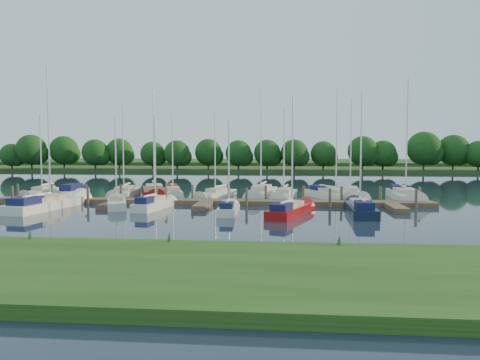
# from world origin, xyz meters

# --- Properties ---
(ground) EXTENTS (260.00, 260.00, 0.00)m
(ground) POSITION_xyz_m (0.00, 0.00, 0.00)
(ground) COLOR #17222E
(ground) RESTS_ON ground
(near_bank) EXTENTS (90.00, 10.00, 0.50)m
(near_bank) POSITION_xyz_m (0.00, -16.00, 0.25)
(near_bank) COLOR #214513
(near_bank) RESTS_ON ground
(dock) EXTENTS (40.00, 6.00, 0.40)m
(dock) POSITION_xyz_m (0.00, 7.31, 0.20)
(dock) COLOR brown
(dock) RESTS_ON ground
(mooring_pilings) EXTENTS (38.24, 2.84, 2.00)m
(mooring_pilings) POSITION_xyz_m (0.00, 8.43, 0.60)
(mooring_pilings) COLOR #473D33
(mooring_pilings) RESTS_ON ground
(far_shore) EXTENTS (180.00, 30.00, 0.60)m
(far_shore) POSITION_xyz_m (0.00, 75.00, 0.30)
(far_shore) COLOR #26461B
(far_shore) RESTS_ON ground
(distant_hill) EXTENTS (220.00, 40.00, 1.40)m
(distant_hill) POSITION_xyz_m (0.00, 100.00, 0.70)
(distant_hill) COLOR #364F22
(distant_hill) RESTS_ON ground
(treeline) EXTENTS (146.73, 10.24, 8.29)m
(treeline) POSITION_xyz_m (4.98, 61.81, 4.09)
(treeline) COLOR #38281C
(treeline) RESTS_ON ground
(sailboat_n_0) EXTENTS (1.72, 6.90, 8.94)m
(sailboat_n_0) POSITION_xyz_m (-18.56, 13.26, 0.27)
(sailboat_n_0) COLOR silver
(sailboat_n_0) RESTS_ON ground
(motorboat) EXTENTS (1.90, 5.76, 1.58)m
(motorboat) POSITION_xyz_m (-15.61, 13.39, 0.33)
(motorboat) COLOR silver
(motorboat) RESTS_ON ground
(sailboat_n_2) EXTENTS (2.78, 8.31, 10.47)m
(sailboat_n_2) POSITION_xyz_m (-9.80, 13.56, 0.27)
(sailboat_n_2) COLOR silver
(sailboat_n_2) RESTS_ON ground
(sailboat_n_3) EXTENTS (4.51, 9.17, 11.74)m
(sailboat_n_3) POSITION_xyz_m (-6.73, 13.99, 0.28)
(sailboat_n_3) COLOR maroon
(sailboat_n_3) RESTS_ON ground
(sailboat_n_4) EXTENTS (3.47, 7.22, 9.24)m
(sailboat_n_4) POSITION_xyz_m (-4.82, 14.22, 0.32)
(sailboat_n_4) COLOR silver
(sailboat_n_4) RESTS_ON ground
(sailboat_n_5) EXTENTS (3.42, 6.86, 8.83)m
(sailboat_n_5) POSITION_xyz_m (-0.03, 13.22, 0.27)
(sailboat_n_5) COLOR silver
(sailboat_n_5) RESTS_ON ground
(sailboat_n_6) EXTENTS (3.06, 8.94, 11.36)m
(sailboat_n_6) POSITION_xyz_m (4.52, 14.29, 0.28)
(sailboat_n_6) COLOR silver
(sailboat_n_6) RESTS_ON ground
(sailboat_n_7) EXTENTS (2.67, 7.44, 9.47)m
(sailboat_n_7) POSITION_xyz_m (6.87, 12.83, 0.27)
(sailboat_n_7) COLOR silver
(sailboat_n_7) RESTS_ON ground
(sailboat_n_8) EXTENTS (5.33, 8.64, 11.22)m
(sailboat_n_8) POSITION_xyz_m (11.77, 13.10, 0.32)
(sailboat_n_8) COLOR silver
(sailboat_n_8) RESTS_ON ground
(sailboat_n_9) EXTENTS (2.75, 8.16, 10.42)m
(sailboat_n_9) POSITION_xyz_m (13.45, 13.63, 0.28)
(sailboat_n_9) COLOR silver
(sailboat_n_9) RESTS_ON ground
(sailboat_n_10) EXTENTS (2.83, 9.84, 12.33)m
(sailboat_n_10) POSITION_xyz_m (18.81, 13.73, 0.32)
(sailboat_n_10) COLOR silver
(sailboat_n_10) RESTS_ON ground
(sailboat_s_0) EXTENTS (3.39, 9.84, 12.29)m
(sailboat_s_0) POSITION_xyz_m (-12.88, 3.35, 0.32)
(sailboat_s_0) COLOR silver
(sailboat_s_0) RESTS_ON ground
(sailboat_s_1) EXTENTS (3.21, 6.11, 8.07)m
(sailboat_s_1) POSITION_xyz_m (-7.38, 4.66, 0.28)
(sailboat_s_1) COLOR silver
(sailboat_s_1) RESTS_ON ground
(sailboat_s_2) EXTENTS (2.30, 6.32, 8.20)m
(sailboat_s_2) POSITION_xyz_m (-3.97, 4.07, 0.33)
(sailboat_s_2) COLOR silver
(sailboat_s_2) RESTS_ON ground
(sailboat_s_3) EXTENTS (1.50, 5.76, 7.51)m
(sailboat_s_3) POSITION_xyz_m (2.55, 2.07, 0.31)
(sailboat_s_3) COLOR silver
(sailboat_s_3) RESTS_ON ground
(sailboat_s_4) EXTENTS (3.64, 7.24, 9.28)m
(sailboat_s_4) POSITION_xyz_m (7.34, 1.53, 0.31)
(sailboat_s_4) COLOR maroon
(sailboat_s_4) RESTS_ON ground
(sailboat_s_5) EXTENTS (2.06, 7.72, 9.89)m
(sailboat_s_5) POSITION_xyz_m (12.75, 2.73, 0.32)
(sailboat_s_5) COLOR black
(sailboat_s_5) RESTS_ON ground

